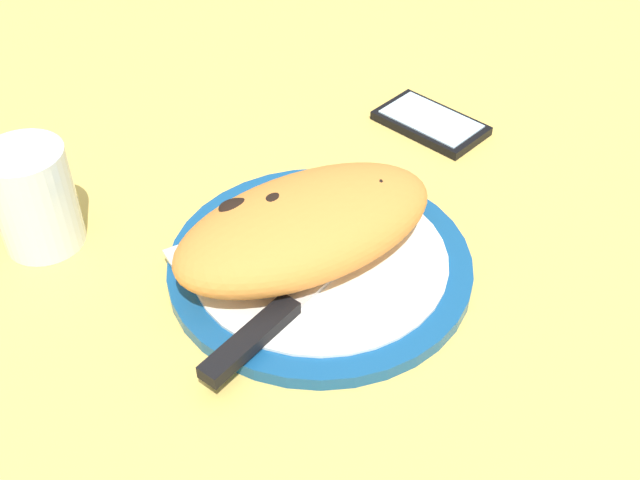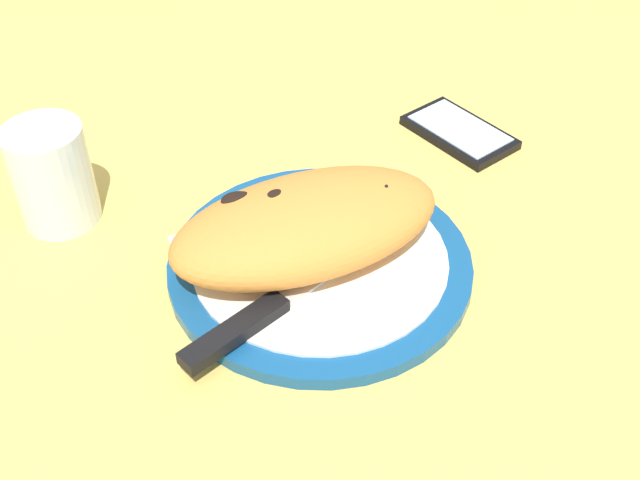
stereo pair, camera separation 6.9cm
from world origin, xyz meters
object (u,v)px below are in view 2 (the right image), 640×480
Objects in this scene: fork at (245,226)px; water_glass at (54,181)px; plate at (320,263)px; calzone at (306,225)px; knife at (260,315)px; smartphone at (459,132)px.

water_glass is (14.68, -11.27, 2.55)cm from fork.
plate is 4.32cm from calzone.
calzone is at bearing -141.02° from knife.
fork is at bearing 142.50° from water_glass.
fork is at bearing -55.64° from plate.
smartphone is (-31.22, -17.01, -1.54)cm from knife.
fork reaches higher than smartphone.
calzone is 1.17× the size of knife.
fork is (3.71, -5.64, -3.08)cm from calzone.
fork is 1.74× the size of water_glass.
calzone is at bearing -50.13° from plate.
fork is 18.68cm from water_glass.
smartphone is 43.18cm from water_glass.
fork is at bearing -106.07° from knife.
knife is (7.79, 4.63, 1.34)cm from plate.
fork is 0.81× the size of knife.
smartphone is 1.31× the size of water_glass.
plate is 1.56× the size of fork.
knife is (6.95, 5.63, -2.78)cm from calzone.
plate is 26.52cm from water_glass.
calzone reaches higher than knife.
smartphone is (-27.97, -5.74, -1.24)cm from fork.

